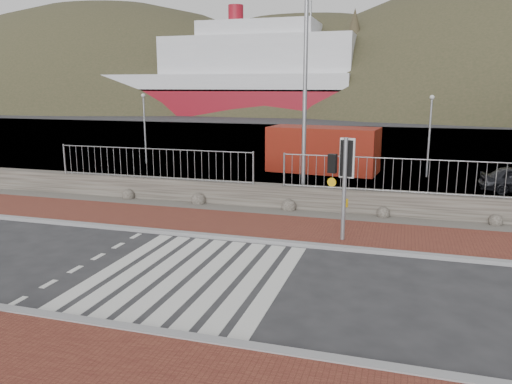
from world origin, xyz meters
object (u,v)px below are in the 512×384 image
(traffic_signal_far, at_px, (344,167))
(shipping_container, at_px, (323,150))
(streetlight, at_px, (309,73))
(ferry, at_px, (221,81))

(traffic_signal_far, xyz_separation_m, shipping_container, (-2.53, 12.21, -1.06))
(streetlight, height_order, shipping_container, streetlight)
(ferry, height_order, traffic_signal_far, ferry)
(traffic_signal_far, relative_size, streetlight, 0.35)
(ferry, relative_size, traffic_signal_far, 16.02)
(ferry, distance_m, traffic_signal_far, 69.99)
(traffic_signal_far, distance_m, shipping_container, 12.51)
(traffic_signal_far, distance_m, streetlight, 5.47)
(streetlight, relative_size, shipping_container, 1.55)
(ferry, bearing_deg, traffic_signal_far, -66.54)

